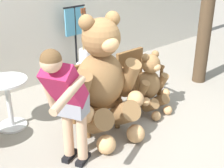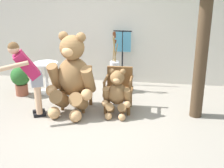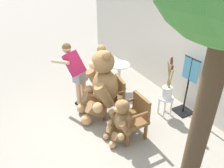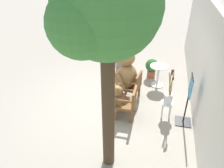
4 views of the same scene
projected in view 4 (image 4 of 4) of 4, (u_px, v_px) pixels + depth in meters
The scene contains 13 objects.
ground_plane at pixel (109, 103), 6.39m from camera, with size 60.00×60.00×0.00m, color gray.
back_wall at pixel (206, 70), 5.18m from camera, with size 10.00×0.16×2.80m, color silver.
wooden_chair_left at pixel (133, 85), 6.38m from camera, with size 0.63×0.60×0.86m.
wooden_chair_right at pixel (128, 102), 5.66m from camera, with size 0.56×0.52×0.86m.
teddy_bear_large at pixel (124, 74), 6.28m from camera, with size 0.99×0.98×1.61m.
teddy_bear_small at pixel (117, 100), 5.72m from camera, with size 0.57×0.53×0.94m.
person_visitor at pixel (119, 59), 6.92m from camera, with size 0.71×0.71×1.49m.
white_stool at pixel (167, 106), 5.71m from camera, with size 0.34×0.34×0.46m.
brush_bucket at pixel (168, 96), 5.55m from camera, with size 0.22×0.22×0.96m.
round_side_table at pixel (158, 73), 7.01m from camera, with size 0.56×0.56×0.72m.
patio_tree at pixel (103, 13), 2.99m from camera, with size 1.65×1.57×3.96m.
potted_plant at pixel (152, 67), 7.51m from camera, with size 0.44×0.44×0.68m.
clothing_display_stand at pixel (188, 99), 5.32m from camera, with size 0.44×0.40×1.36m.
Camera 4 is at (4.99, 1.30, 3.82)m, focal length 35.00 mm.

